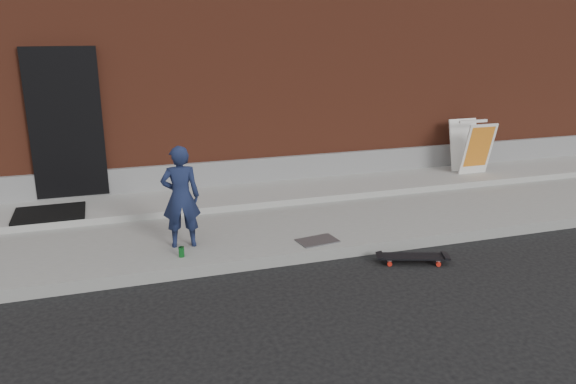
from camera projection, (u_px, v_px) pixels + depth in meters
name	position (u px, v px, depth m)	size (l,w,h in m)	color
ground	(292.00, 265.00, 6.86)	(80.00, 80.00, 0.00)	black
sidewalk	(260.00, 220.00, 8.20)	(20.00, 3.00, 0.15)	gray
apron	(246.00, 195.00, 8.99)	(20.00, 1.20, 0.10)	#979892
building	(195.00, 40.00, 12.52)	(20.00, 8.10, 5.00)	maroon
child	(181.00, 197.00, 6.88)	(0.47, 0.31, 1.29)	#171F40
skateboard	(413.00, 257.00, 6.90)	(0.88, 0.48, 0.10)	red
pizza_sign	(472.00, 146.00, 10.07)	(0.57, 0.68, 0.95)	silver
soda_can	(181.00, 252.00, 6.71)	(0.07, 0.07, 0.13)	#187C2C
doormat	(50.00, 213.00, 7.93)	(0.95, 0.77, 0.03)	black
utility_plate	(317.00, 241.00, 7.21)	(0.50, 0.32, 0.02)	#58585D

